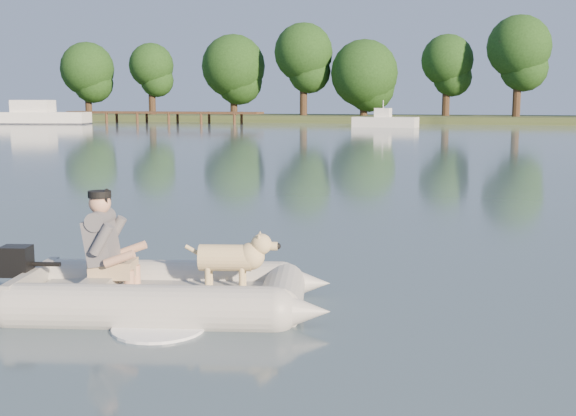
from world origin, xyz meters
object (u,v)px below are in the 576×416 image
(man, at_px, (103,238))
(cabin_cruiser, at_px, (44,112))
(dog, at_px, (225,262))
(motorboat, at_px, (385,115))
(dock, at_px, (163,117))
(dinghy, at_px, (166,257))

(man, distance_m, cabin_cruiser, 57.97)
(dog, xyz_separation_m, motorboat, (-5.64, 48.09, 0.50))
(dock, distance_m, dinghy, 57.68)
(dock, height_order, dog, dock)
(dinghy, distance_m, man, 0.63)
(dog, distance_m, motorboat, 48.42)
(dock, height_order, man, man)
(dinghy, height_order, motorboat, motorboat)
(dog, height_order, cabin_cruiser, cabin_cruiser)
(dinghy, relative_size, man, 4.49)
(dock, relative_size, man, 19.14)
(dinghy, distance_m, motorboat, 48.53)
(man, bearing_deg, dinghy, -4.24)
(man, bearing_deg, motorboat, 82.30)
(dog, xyz_separation_m, cabin_cruiser, (-34.52, 47.14, 0.56))
(cabin_cruiser, bearing_deg, motorboat, -10.63)
(dock, distance_m, motorboat, 20.41)
(man, height_order, dog, man)
(dock, height_order, dinghy, dinghy)
(motorboat, bearing_deg, dock, 175.41)
(dinghy, bearing_deg, cabin_cruiser, 112.66)
(dock, xyz_separation_m, dinghy, (25.19, -51.90, -0.01))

